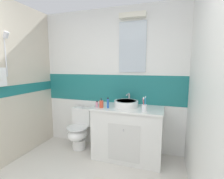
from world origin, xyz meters
TOP-DOWN VIEW (x-y plane):
  - wall_back_tiled at (0.01, 2.45)m, footprint 3.20×0.20m
  - wall_right_plain at (1.35, 1.20)m, footprint 0.10×3.48m
  - vanity_cabinet at (0.40, 2.12)m, footprint 1.10×0.58m
  - sink_basin at (0.35, 2.16)m, footprint 0.39×0.44m
  - toilet at (-0.52, 2.15)m, footprint 0.37×0.50m
  - toothbrush_cup at (0.67, 1.96)m, footprint 0.07×0.07m
  - soap_dispenser at (-0.00, 1.96)m, footprint 0.06×0.06m
  - toothpaste_tube_upright at (0.11, 1.97)m, footprint 0.03×0.03m
  - perfume_flask_small at (-0.08, 1.97)m, footprint 0.04×0.03m

SIDE VIEW (x-z plane):
  - toilet at x=-0.52m, z-range -0.02..0.72m
  - vanity_cabinet at x=0.40m, z-range 0.00..0.85m
  - perfume_flask_small at x=-0.08m, z-range 0.85..0.95m
  - sink_basin at x=0.35m, z-range 0.81..1.00m
  - soap_dispenser at x=0.00m, z-range 0.83..0.99m
  - toothbrush_cup at x=0.67m, z-range 0.80..1.02m
  - toothpaste_tube_upright at x=0.11m, z-range 0.85..1.01m
  - wall_right_plain at x=1.35m, z-range 0.00..2.50m
  - wall_back_tiled at x=0.01m, z-range 0.01..2.51m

